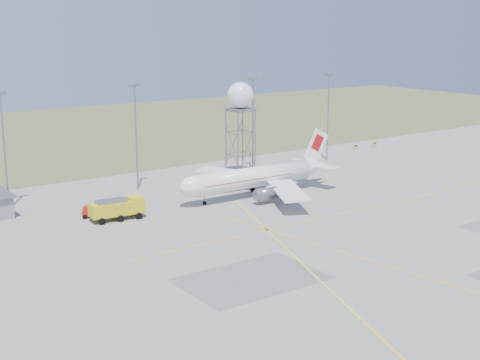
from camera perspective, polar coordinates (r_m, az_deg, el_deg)
ground at (r=89.07m, az=17.47°, el=-8.17°), size 400.00×400.00×0.00m
grass_strip at (r=203.08m, az=-15.70°, el=3.72°), size 400.00×120.00×0.03m
mast_a at (r=121.00m, az=-19.51°, el=3.16°), size 2.20×0.50×20.50m
mast_b at (r=129.96m, az=-8.88°, el=4.39°), size 2.20×0.50×20.50m
mast_c at (r=144.54m, az=1.11°, el=5.42°), size 2.20×0.50×20.50m
mast_d at (r=158.54m, az=7.54°, el=5.99°), size 2.20×0.50×20.50m
taxi_sign_near at (r=175.22m, az=9.84°, el=2.88°), size 1.60×0.17×1.20m
taxi_sign_far at (r=180.21m, az=11.42°, el=3.10°), size 1.60×0.17×1.20m
airliner_main at (r=124.85m, az=1.32°, el=0.22°), size 34.19×33.27×11.64m
radar_tower at (r=140.05m, az=0.03°, el=4.80°), size 5.50×5.50×19.91m
fire_truck at (r=112.01m, az=-10.32°, el=-2.48°), size 9.19×4.23×3.58m
baggage_tug at (r=114.33m, az=-12.68°, el=-2.78°), size 3.01×2.92×1.95m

